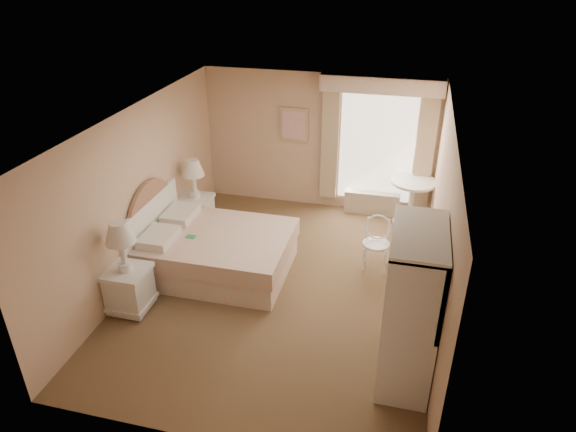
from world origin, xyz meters
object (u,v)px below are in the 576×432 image
(nightstand_far, at_px, (196,204))
(cafe_chair, at_px, (377,238))
(bed, at_px, (211,250))
(round_table, at_px, (412,195))
(armoire, at_px, (410,319))
(nightstand_near, at_px, (127,278))

(nightstand_far, xyz_separation_m, cafe_chair, (3.12, -0.45, 0.01))
(bed, height_order, round_table, bed)
(bed, xyz_separation_m, armoire, (2.93, -1.47, 0.42))
(cafe_chair, relative_size, armoire, 0.45)
(round_table, bearing_deg, armoire, -89.03)
(round_table, xyz_separation_m, armoire, (0.06, -3.71, 0.23))
(armoire, bearing_deg, nightstand_near, 175.30)
(cafe_chair, bearing_deg, nightstand_near, -149.28)
(nightstand_near, bearing_deg, bed, 58.28)
(bed, xyz_separation_m, nightstand_far, (-0.72, 1.15, 0.12))
(armoire, bearing_deg, nightstand_far, 144.41)
(cafe_chair, bearing_deg, nightstand_far, 171.63)
(bed, xyz_separation_m, cafe_chair, (2.40, 0.70, 0.14))
(nightstand_near, bearing_deg, nightstand_far, 90.00)
(nightstand_far, bearing_deg, armoire, -35.59)
(bed, height_order, armoire, armoire)
(bed, relative_size, round_table, 2.58)
(nightstand_near, distance_m, armoire, 3.68)
(nightstand_near, bearing_deg, armoire, -4.70)
(round_table, distance_m, cafe_chair, 1.62)
(nightstand_far, bearing_deg, nightstand_near, -90.00)
(nightstand_near, distance_m, round_table, 4.95)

